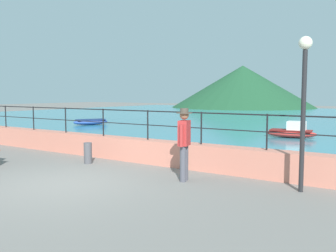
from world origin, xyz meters
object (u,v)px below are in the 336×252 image
(person_walking, at_px, (184,141))
(boat_1, at_px, (91,122))
(bollard, at_px, (88,153))
(lamp_post, at_px, (304,89))
(boat_2, at_px, (292,132))

(person_walking, relative_size, boat_1, 0.71)
(person_walking, relative_size, bollard, 2.78)
(lamp_post, xyz_separation_m, boat_1, (-15.59, 9.06, -1.94))
(lamp_post, bearing_deg, bollard, -177.37)
(person_walking, xyz_separation_m, boat_2, (-0.11, 9.82, -0.65))
(person_walking, height_order, boat_1, person_walking)
(person_walking, bearing_deg, lamp_post, 12.23)
(bollard, distance_m, boat_1, 13.29)
(person_walking, distance_m, boat_2, 9.84)
(lamp_post, xyz_separation_m, bollard, (-6.13, -0.28, -1.88))
(lamp_post, bearing_deg, person_walking, -167.77)
(boat_1, bearing_deg, bollard, -44.64)
(person_walking, relative_size, lamp_post, 0.53)
(lamp_post, relative_size, boat_2, 1.38)
(bollard, height_order, boat_2, boat_2)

